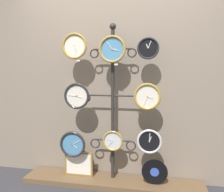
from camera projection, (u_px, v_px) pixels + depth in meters
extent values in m
cube|color=gray|center=(115.00, 70.00, 2.76)|extent=(4.40, 0.04, 2.80)
cube|color=brown|center=(112.00, 182.00, 2.68)|extent=(2.20, 0.36, 0.06)
cylinder|color=#282623|center=(113.00, 181.00, 2.74)|extent=(0.42, 0.42, 0.02)
cylinder|color=#282623|center=(113.00, 108.00, 2.65)|extent=(0.04, 0.04, 1.85)
sphere|color=#282623|center=(113.00, 26.00, 2.55)|extent=(0.08, 0.08, 0.08)
cylinder|color=#282623|center=(103.00, 49.00, 2.60)|extent=(0.23, 0.02, 0.02)
torus|color=#282623|center=(94.00, 53.00, 2.63)|extent=(0.11, 0.02, 0.11)
cylinder|color=#282623|center=(122.00, 49.00, 2.56)|extent=(0.23, 0.02, 0.02)
torus|color=#282623|center=(132.00, 53.00, 2.54)|extent=(0.11, 0.02, 0.11)
cylinder|color=#282623|center=(100.00, 95.00, 2.66)|extent=(0.32, 0.02, 0.02)
torus|color=#282623|center=(87.00, 98.00, 2.70)|extent=(0.09, 0.02, 0.09)
cylinder|color=#282623|center=(126.00, 96.00, 2.60)|extent=(0.32, 0.02, 0.02)
torus|color=#282623|center=(140.00, 99.00, 2.57)|extent=(0.09, 0.02, 0.09)
cylinder|color=#282623|center=(104.00, 140.00, 2.71)|extent=(0.22, 0.02, 0.02)
torus|color=#282623|center=(95.00, 143.00, 2.74)|extent=(0.12, 0.02, 0.12)
cylinder|color=#282623|center=(122.00, 141.00, 2.67)|extent=(0.22, 0.02, 0.02)
torus|color=#282623|center=(131.00, 146.00, 2.65)|extent=(0.12, 0.02, 0.12)
cylinder|color=silver|center=(75.00, 46.00, 2.58)|extent=(0.28, 0.02, 0.28)
torus|color=#A58438|center=(74.00, 46.00, 2.57)|extent=(0.31, 0.03, 0.31)
cylinder|color=#A58438|center=(74.00, 46.00, 2.57)|extent=(0.02, 0.01, 0.02)
cube|color=silver|center=(76.00, 49.00, 2.57)|extent=(0.04, 0.00, 0.06)
cube|color=silver|center=(75.00, 51.00, 2.57)|extent=(0.02, 0.00, 0.11)
cylinder|color=#4C84B2|center=(112.00, 49.00, 2.50)|extent=(0.29, 0.02, 0.29)
torus|color=#A58438|center=(112.00, 49.00, 2.48)|extent=(0.31, 0.03, 0.31)
cylinder|color=#A58438|center=(112.00, 49.00, 2.48)|extent=(0.02, 0.01, 0.02)
cube|color=silver|center=(115.00, 50.00, 2.48)|extent=(0.07, 0.00, 0.02)
cube|color=silver|center=(109.00, 45.00, 2.48)|extent=(0.07, 0.00, 0.10)
cylinder|color=black|center=(148.00, 48.00, 2.43)|extent=(0.22, 0.02, 0.22)
torus|color=#262628|center=(148.00, 48.00, 2.42)|extent=(0.25, 0.02, 0.25)
cylinder|color=#262628|center=(148.00, 48.00, 2.42)|extent=(0.01, 0.01, 0.01)
cube|color=silver|center=(147.00, 46.00, 2.41)|extent=(0.03, 0.00, 0.05)
cube|color=silver|center=(150.00, 45.00, 2.41)|extent=(0.04, 0.00, 0.08)
cylinder|color=silver|center=(77.00, 96.00, 2.61)|extent=(0.29, 0.02, 0.29)
torus|color=#262628|center=(77.00, 96.00, 2.59)|extent=(0.31, 0.03, 0.31)
cylinder|color=#262628|center=(77.00, 96.00, 2.59)|extent=(0.02, 0.01, 0.02)
cube|color=silver|center=(79.00, 97.00, 2.59)|extent=(0.07, 0.00, 0.03)
cube|color=silver|center=(72.00, 96.00, 2.60)|extent=(0.11, 0.00, 0.02)
cylinder|color=silver|center=(147.00, 97.00, 2.47)|extent=(0.28, 0.02, 0.28)
torus|color=#A58438|center=(147.00, 97.00, 2.45)|extent=(0.31, 0.03, 0.31)
cylinder|color=#A58438|center=(147.00, 97.00, 2.45)|extent=(0.02, 0.01, 0.02)
cube|color=silver|center=(150.00, 97.00, 2.45)|extent=(0.07, 0.00, 0.03)
cube|color=silver|center=(145.00, 101.00, 2.46)|extent=(0.04, 0.00, 0.10)
cylinder|color=#4C84B2|center=(73.00, 144.00, 2.68)|extent=(0.30, 0.02, 0.30)
torus|color=#262628|center=(72.00, 144.00, 2.66)|extent=(0.33, 0.03, 0.33)
cylinder|color=#262628|center=(73.00, 144.00, 2.67)|extent=(0.02, 0.01, 0.02)
cube|color=silver|center=(75.00, 146.00, 2.66)|extent=(0.06, 0.00, 0.05)
cube|color=silver|center=(76.00, 142.00, 2.65)|extent=(0.10, 0.00, 0.07)
cylinder|color=silver|center=(113.00, 141.00, 2.61)|extent=(0.22, 0.02, 0.22)
torus|color=#A58438|center=(113.00, 141.00, 2.59)|extent=(0.25, 0.02, 0.25)
cylinder|color=#A58438|center=(113.00, 141.00, 2.59)|extent=(0.01, 0.01, 0.01)
cube|color=silver|center=(111.00, 140.00, 2.59)|extent=(0.05, 0.00, 0.03)
cube|color=silver|center=(110.00, 143.00, 2.60)|extent=(0.07, 0.00, 0.07)
cylinder|color=black|center=(149.00, 141.00, 2.49)|extent=(0.26, 0.02, 0.26)
torus|color=silver|center=(149.00, 142.00, 2.48)|extent=(0.28, 0.03, 0.28)
cylinder|color=silver|center=(149.00, 142.00, 2.48)|extent=(0.02, 0.01, 0.02)
cube|color=silver|center=(150.00, 139.00, 2.47)|extent=(0.03, 0.00, 0.06)
cube|color=silver|center=(150.00, 137.00, 2.47)|extent=(0.01, 0.00, 0.10)
cylinder|color=black|center=(155.00, 172.00, 2.54)|extent=(0.30, 0.01, 0.30)
cylinder|color=#334FB2|center=(155.00, 172.00, 2.54)|extent=(0.10, 0.00, 0.10)
cube|color=olive|center=(79.00, 164.00, 2.77)|extent=(0.36, 0.02, 0.31)
cube|color=white|center=(79.00, 164.00, 2.76)|extent=(0.32, 0.00, 0.26)
cube|color=white|center=(78.00, 60.00, 2.58)|extent=(0.04, 0.00, 0.03)
cube|color=white|center=(116.00, 64.00, 2.50)|extent=(0.04, 0.00, 0.03)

